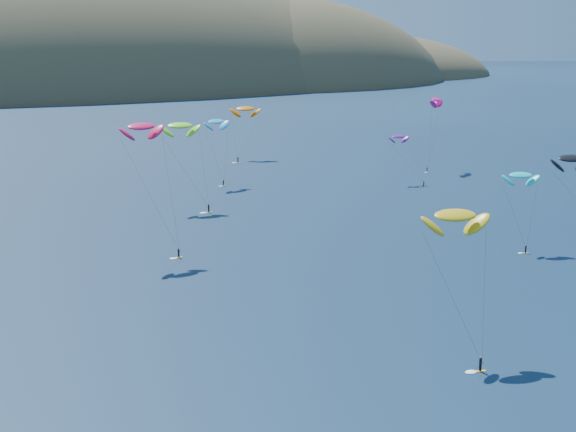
% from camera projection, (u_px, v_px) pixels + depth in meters
% --- Properties ---
extents(island, '(730.00, 300.00, 210.00)m').
position_uv_depth(island, '(77.00, 100.00, 605.81)').
color(island, '#3D3526').
rests_on(island, ground).
extents(kitesurfer_2, '(10.22, 12.35, 22.33)m').
position_uv_depth(kitesurfer_2, '(455.00, 216.00, 111.66)').
color(kitesurfer_2, yellow).
rests_on(kitesurfer_2, ground).
extents(kitesurfer_3, '(10.16, 12.33, 23.57)m').
position_uv_depth(kitesurfer_3, '(180.00, 126.00, 200.33)').
color(kitesurfer_3, yellow).
rests_on(kitesurfer_3, ground).
extents(kitesurfer_4, '(9.24, 6.45, 20.74)m').
position_uv_depth(kitesurfer_4, '(216.00, 122.00, 229.40)').
color(kitesurfer_4, yellow).
rests_on(kitesurfer_4, ground).
extents(kitesurfer_5, '(8.09, 7.78, 17.47)m').
position_uv_depth(kitesurfer_5, '(521.00, 175.00, 164.39)').
color(kitesurfer_5, yellow).
rests_on(kitesurfer_5, ground).
extents(kitesurfer_6, '(7.13, 10.99, 15.29)m').
position_uv_depth(kitesurfer_6, '(399.00, 137.00, 234.12)').
color(kitesurfer_6, yellow).
rests_on(kitesurfer_6, ground).
extents(kitesurfer_7, '(10.23, 14.26, 19.64)m').
position_uv_depth(kitesurfer_7, '(571.00, 158.00, 175.40)').
color(kitesurfer_7, yellow).
rests_on(kitesurfer_7, ground).
extents(kitesurfer_8, '(10.71, 9.42, 24.51)m').
position_uv_depth(kitesurfer_8, '(436.00, 100.00, 254.29)').
color(kitesurfer_8, yellow).
rests_on(kitesurfer_8, ground).
extents(kitesurfer_9, '(10.56, 8.84, 28.47)m').
position_uv_depth(kitesurfer_9, '(141.00, 127.00, 157.55)').
color(kitesurfer_9, yellow).
rests_on(kitesurfer_9, ground).
extents(kitesurfer_11, '(12.73, 13.90, 19.83)m').
position_uv_depth(kitesurfer_11, '(245.00, 109.00, 276.74)').
color(kitesurfer_11, yellow).
rests_on(kitesurfer_11, ground).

